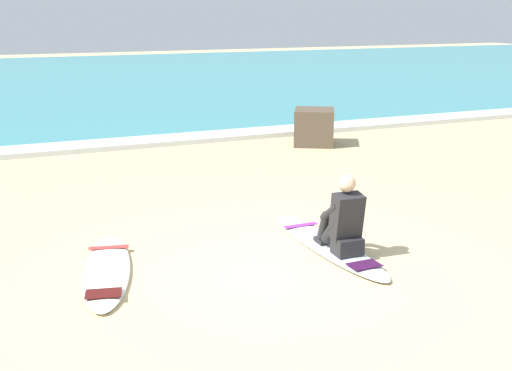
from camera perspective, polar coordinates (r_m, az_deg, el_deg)
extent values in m
plane|color=#CCB584|center=(7.39, 2.16, -7.70)|extent=(80.00, 80.00, 0.00)
cube|color=teal|center=(27.91, -17.39, 8.60)|extent=(80.00, 28.00, 0.10)
cube|color=white|center=(14.50, -11.20, 3.61)|extent=(80.00, 0.90, 0.11)
ellipsoid|color=silver|center=(8.21, 6.24, -5.15)|extent=(0.55, 2.57, 0.07)
cube|color=purple|center=(8.79, 3.91, -3.46)|extent=(0.48, 0.11, 0.01)
cube|color=#351037|center=(7.55, 9.39, -6.80)|extent=(0.37, 0.24, 0.01)
cube|color=#232326|center=(7.81, 7.93, -5.20)|extent=(0.33, 0.28, 0.20)
cylinder|color=#232326|center=(7.86, 6.69, -3.84)|extent=(0.17, 0.41, 0.43)
cylinder|color=#232326|center=(8.04, 5.92, -3.61)|extent=(0.13, 0.26, 0.42)
cube|color=#232326|center=(8.16, 5.64, -4.77)|extent=(0.11, 0.22, 0.05)
cylinder|color=#232326|center=(7.95, 7.98, -3.66)|extent=(0.17, 0.41, 0.43)
cylinder|color=#232326|center=(8.14, 7.38, -3.42)|extent=(0.13, 0.26, 0.42)
cube|color=#232326|center=(8.26, 7.14, -4.56)|extent=(0.11, 0.22, 0.05)
cube|color=#232326|center=(7.73, 7.88, -2.67)|extent=(0.35, 0.31, 0.57)
sphere|color=beige|center=(7.64, 7.88, 0.18)|extent=(0.21, 0.21, 0.21)
cylinder|color=#232326|center=(7.78, 6.46, -2.29)|extent=(0.11, 0.40, 0.31)
cylinder|color=#232326|center=(7.91, 8.27, -2.07)|extent=(0.11, 0.40, 0.31)
ellipsoid|color=white|center=(7.60, -12.83, -7.15)|extent=(1.03, 2.31, 0.07)
cube|color=red|center=(8.18, -12.66, -5.25)|extent=(0.49, 0.21, 0.01)
cube|color=#4A1311|center=(6.92, -13.11, -9.09)|extent=(0.41, 0.32, 0.01)
cube|color=brown|center=(14.37, 5.07, 5.08)|extent=(1.17, 1.19, 0.77)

